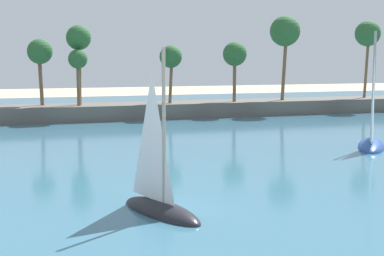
# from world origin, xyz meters

# --- Properties ---
(sea) EXTENTS (220.00, 90.38, 0.06)m
(sea) POSITION_xyz_m (0.00, 52.61, 0.03)
(sea) COLOR #386B84
(sea) RESTS_ON ground
(palm_headland) EXTENTS (98.83, 6.40, 12.32)m
(palm_headland) POSITION_xyz_m (0.04, 57.82, 2.92)
(palm_headland) COLOR #605B54
(palm_headland) RESTS_ON ground
(sailboat_toward_headland) EXTENTS (3.35, 5.76, 8.01)m
(sailboat_toward_headland) POSITION_xyz_m (3.25, 17.15, 0.78)
(sailboat_toward_headland) COLOR black
(sailboat_toward_headland) RESTS_ON sea
(sailboat_far_left) EXTENTS (5.59, 6.64, 9.77)m
(sailboat_far_left) POSITION_xyz_m (24.04, 30.16, 0.94)
(sailboat_far_left) COLOR #234793
(sailboat_far_left) RESTS_ON sea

